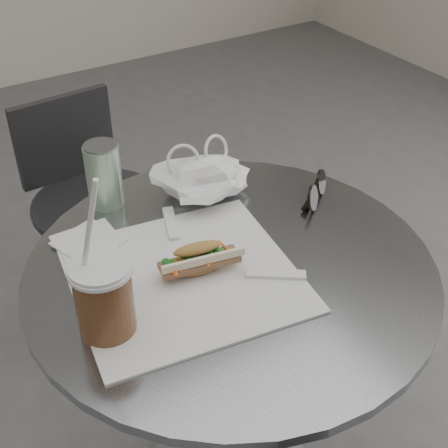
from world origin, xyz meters
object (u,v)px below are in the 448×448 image
cafe_table (230,365)px  sunglasses (315,192)px  drink_can (104,175)px  chair_far (97,233)px  iced_coffee (104,297)px  banh_mi (199,259)px

cafe_table → sunglasses: (0.27, 0.09, 0.30)m
sunglasses → drink_can: drink_can is taller
chair_far → iced_coffee: size_ratio=2.48×
chair_far → iced_coffee: iced_coffee is taller
banh_mi → iced_coffee: bearing=-156.8°
cafe_table → drink_can: size_ratio=5.48×
sunglasses → cafe_table: bearing=162.0°
chair_far → banh_mi: bearing=81.3°
cafe_table → sunglasses: 0.41m
cafe_table → sunglasses: bearing=18.2°
cafe_table → chair_far: (-0.00, 0.77, -0.14)m
iced_coffee → drink_can: bearing=67.1°
cafe_table → iced_coffee: 0.43m
iced_coffee → drink_can: (0.14, 0.34, -0.00)m
cafe_table → banh_mi: bearing=171.2°
banh_mi → iced_coffee: size_ratio=0.65×
sunglasses → iced_coffee: bearing=156.9°
drink_can → sunglasses: bearing=-30.3°
banh_mi → chair_far: bearing=96.0°
chair_far → sunglasses: size_ratio=6.58×
sunglasses → banh_mi: bearing=157.2°
banh_mi → sunglasses: size_ratio=1.71×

